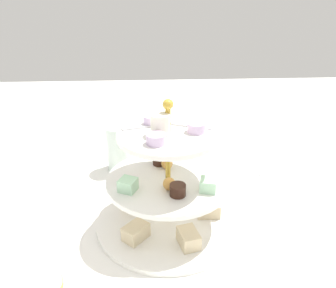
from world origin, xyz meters
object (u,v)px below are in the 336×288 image
tiered_serving_stand (168,190)px  butter_knife_left (260,174)px  water_glass_tall_right (119,148)px  butter_knife_right (16,226)px

tiered_serving_stand → butter_knife_left: 0.33m
water_glass_tall_right → butter_knife_left: bearing=171.8°
tiered_serving_stand → water_glass_tall_right: bearing=-64.0°
water_glass_tall_right → butter_knife_left: 0.38m
water_glass_tall_right → butter_knife_right: 0.32m
tiered_serving_stand → butter_knife_right: bearing=-0.9°
water_glass_tall_right → butter_knife_left: (-0.38, 0.05, -0.06)m
water_glass_tall_right → butter_knife_right: size_ratio=0.73×
butter_knife_right → butter_knife_left: bearing=107.5°
tiered_serving_stand → butter_knife_left: bearing=-144.2°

